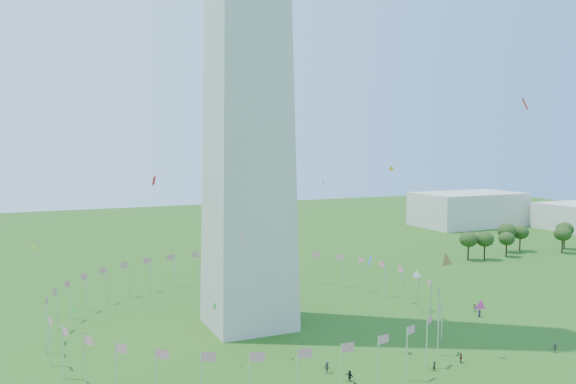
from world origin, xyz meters
The scene contains 4 objects.
flag_ring centered at (0.00, 50.00, 4.50)m, with size 80.24×80.24×9.00m.
gov_building_east_a centered at (150.00, 150.00, 8.00)m, with size 50.00×30.00×16.00m, color beige.
kites_aloft centered at (13.05, 22.00, 18.74)m, with size 98.81×87.15×41.10m.
tree_line_east centered at (115.10, 85.43, 4.80)m, with size 53.36×15.78×10.38m.
Camera 1 is at (-40.66, -60.92, 38.32)m, focal length 35.00 mm.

